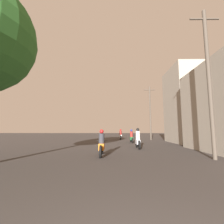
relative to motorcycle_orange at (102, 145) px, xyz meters
The scene contains 7 objects.
motorcycle_orange is the anchor object (origin of this frame).
motorcycle_silver 4.22m from the motorcycle_orange, 51.60° to the left, with size 0.60×1.96×1.60m.
motorcycle_green 8.95m from the motorcycle_orange, 72.17° to the left, with size 0.60×2.01×1.49m.
motorcycle_white 13.75m from the motorcycle_orange, 82.73° to the left, with size 0.60×1.96×1.54m.
building_right_far 13.10m from the motorcycle_orange, 41.34° to the left, with size 4.31×5.06×8.59m.
utility_pole_near 6.87m from the motorcycle_orange, 10.43° to the right, with size 1.60×0.20×8.10m.
utility_pole_far 14.42m from the motorcycle_orange, 64.68° to the left, with size 1.60×0.20×7.73m.
Camera 1 is at (-0.37, -0.82, 1.50)m, focal length 24.00 mm.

